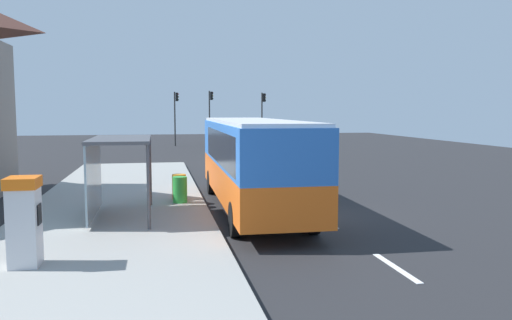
% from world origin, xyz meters
% --- Properties ---
extents(ground_plane, '(56.00, 92.00, 0.04)m').
position_xyz_m(ground_plane, '(0.00, 14.00, -0.02)').
color(ground_plane, '#262628').
extents(sidewalk_platform, '(6.20, 30.00, 0.18)m').
position_xyz_m(sidewalk_platform, '(-6.40, 2.00, 0.09)').
color(sidewalk_platform, '#999993').
rests_on(sidewalk_platform, ground).
extents(lane_stripe_seg_0, '(0.16, 2.20, 0.01)m').
position_xyz_m(lane_stripe_seg_0, '(0.25, -6.00, 0.01)').
color(lane_stripe_seg_0, silver).
rests_on(lane_stripe_seg_0, ground).
extents(lane_stripe_seg_1, '(0.16, 2.20, 0.01)m').
position_xyz_m(lane_stripe_seg_1, '(0.25, -1.00, 0.01)').
color(lane_stripe_seg_1, silver).
rests_on(lane_stripe_seg_1, ground).
extents(lane_stripe_seg_2, '(0.16, 2.20, 0.01)m').
position_xyz_m(lane_stripe_seg_2, '(0.25, 4.00, 0.01)').
color(lane_stripe_seg_2, silver).
rests_on(lane_stripe_seg_2, ground).
extents(lane_stripe_seg_3, '(0.16, 2.20, 0.01)m').
position_xyz_m(lane_stripe_seg_3, '(0.25, 9.00, 0.01)').
color(lane_stripe_seg_3, silver).
rests_on(lane_stripe_seg_3, ground).
extents(lane_stripe_seg_4, '(0.16, 2.20, 0.01)m').
position_xyz_m(lane_stripe_seg_4, '(0.25, 14.00, 0.01)').
color(lane_stripe_seg_4, silver).
rests_on(lane_stripe_seg_4, ground).
extents(lane_stripe_seg_5, '(0.16, 2.20, 0.01)m').
position_xyz_m(lane_stripe_seg_5, '(0.25, 19.00, 0.01)').
color(lane_stripe_seg_5, silver).
rests_on(lane_stripe_seg_5, ground).
extents(lane_stripe_seg_6, '(0.16, 2.20, 0.01)m').
position_xyz_m(lane_stripe_seg_6, '(0.25, 24.00, 0.01)').
color(lane_stripe_seg_6, silver).
rests_on(lane_stripe_seg_6, ground).
extents(lane_stripe_seg_7, '(0.16, 2.20, 0.01)m').
position_xyz_m(lane_stripe_seg_7, '(0.25, 29.00, 0.01)').
color(lane_stripe_seg_7, silver).
rests_on(lane_stripe_seg_7, ground).
extents(bus, '(2.69, 11.05, 3.21)m').
position_xyz_m(bus, '(-1.71, 1.19, 1.84)').
color(bus, orange).
rests_on(bus, ground).
extents(white_van, '(2.21, 5.28, 2.30)m').
position_xyz_m(white_van, '(2.20, 19.08, 1.34)').
color(white_van, white).
rests_on(white_van, ground).
extents(sedan_near, '(2.03, 4.49, 1.52)m').
position_xyz_m(sedan_near, '(2.30, 29.20, 0.79)').
color(sedan_near, '#195933').
rests_on(sedan_near, ground).
extents(sedan_far, '(1.95, 4.45, 1.52)m').
position_xyz_m(sedan_far, '(2.30, 36.48, 0.79)').
color(sedan_far, black).
rests_on(sedan_far, ground).
extents(ticket_machine, '(0.66, 0.76, 1.94)m').
position_xyz_m(ticket_machine, '(-7.83, -4.85, 1.17)').
color(ticket_machine, silver).
rests_on(ticket_machine, sidewalk_platform).
extents(recycling_bin_green, '(0.52, 0.52, 0.95)m').
position_xyz_m(recycling_bin_green, '(-4.20, 2.25, 0.66)').
color(recycling_bin_green, green).
rests_on(recycling_bin_green, sidewalk_platform).
extents(recycling_bin_orange, '(0.52, 0.52, 0.95)m').
position_xyz_m(recycling_bin_orange, '(-4.20, 2.95, 0.66)').
color(recycling_bin_orange, orange).
rests_on(recycling_bin_orange, sidewalk_platform).
extents(traffic_light_near_side, '(0.49, 0.28, 5.29)m').
position_xyz_m(traffic_light_near_side, '(5.50, 34.10, 3.50)').
color(traffic_light_near_side, '#2D2D2D').
rests_on(traffic_light_near_side, ground).
extents(traffic_light_far_side, '(0.49, 0.28, 5.34)m').
position_xyz_m(traffic_light_far_side, '(-3.10, 34.90, 3.53)').
color(traffic_light_far_side, '#2D2D2D').
rests_on(traffic_light_far_side, ground).
extents(traffic_light_median, '(0.49, 0.28, 5.48)m').
position_xyz_m(traffic_light_median, '(0.39, 35.70, 3.62)').
color(traffic_light_median, '#2D2D2D').
rests_on(traffic_light_median, ground).
extents(bus_shelter, '(1.80, 4.00, 2.50)m').
position_xyz_m(bus_shelter, '(-6.41, 0.06, 2.10)').
color(bus_shelter, '#4C4C51').
rests_on(bus_shelter, sidewalk_platform).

